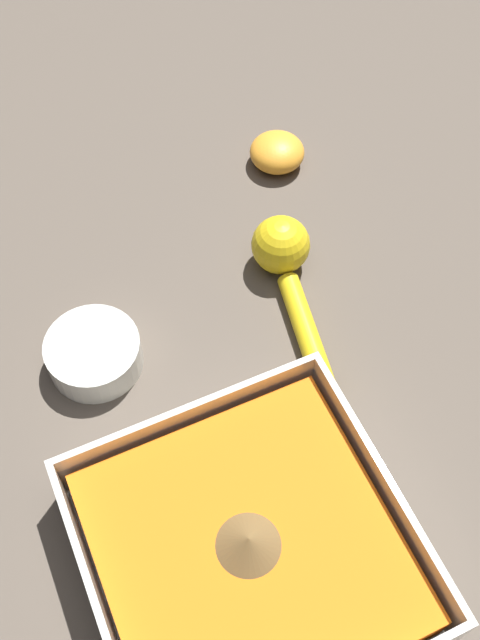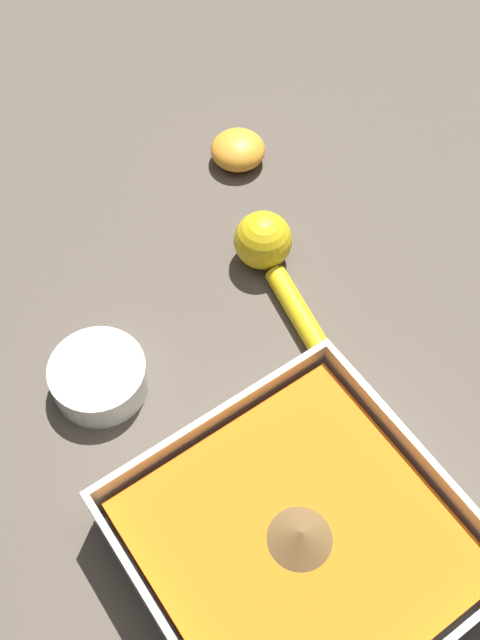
# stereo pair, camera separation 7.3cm
# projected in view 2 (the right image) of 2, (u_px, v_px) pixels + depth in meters

# --- Properties ---
(ground_plane) EXTENTS (4.00, 4.00, 0.00)m
(ground_plane) POSITION_uv_depth(u_px,v_px,m) (258.00, 556.00, 0.65)
(ground_plane) COLOR brown
(square_dish) EXTENTS (0.26, 0.26, 0.07)m
(square_dish) POSITION_uv_depth(u_px,v_px,m) (298.00, 548.00, 0.62)
(square_dish) COLOR silver
(square_dish) RESTS_ON ground_plane
(spice_bowl) EXTENTS (0.09, 0.09, 0.04)m
(spice_bowl) POSITION_uv_depth(u_px,v_px,m) (99.00, 377.00, 0.72)
(spice_bowl) COLOR silver
(spice_bowl) RESTS_ON ground_plane
(lemon_squeezer) EXTENTS (0.07, 0.21, 0.06)m
(lemon_squeezer) POSITION_uv_depth(u_px,v_px,m) (273.00, 260.00, 0.79)
(lemon_squeezer) COLOR yellow
(lemon_squeezer) RESTS_ON ground_plane
(lemon_half) EXTENTS (0.06, 0.06, 0.04)m
(lemon_half) POSITION_uv_depth(u_px,v_px,m) (238.00, 150.00, 0.89)
(lemon_half) COLOR orange
(lemon_half) RESTS_ON ground_plane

